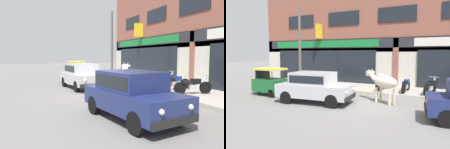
{
  "view_description": "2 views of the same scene",
  "coord_description": "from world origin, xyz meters",
  "views": [
    {
      "loc": [
        10.2,
        -3.81,
        1.93
      ],
      "look_at": [
        -1.98,
        1.0,
        0.79
      ],
      "focal_mm": 35.0,
      "sensor_mm": 36.0,
      "label": 1
    },
    {
      "loc": [
        3.5,
        -9.33,
        2.39
      ],
      "look_at": [
        -2.06,
        1.0,
        1.21
      ],
      "focal_mm": 35.0,
      "sensor_mm": 36.0,
      "label": 2
    }
  ],
  "objects": [
    {
      "name": "shop_building",
      "position": [
        -0.0,
        5.55,
        3.85
      ],
      "size": [
        23.0,
        1.4,
        8.14
      ],
      "color": "#8E5142",
      "rests_on": "ground"
    },
    {
      "name": "motorcycle_2",
      "position": [
        2.38,
        3.26,
        0.56
      ],
      "size": [
        0.67,
        1.79,
        0.88
      ],
      "color": "black",
      "rests_on": "sidewalk"
    },
    {
      "name": "ground_plane",
      "position": [
        0.0,
        0.0,
        0.0
      ],
      "size": [
        90.0,
        90.0,
        0.0
      ],
      "primitive_type": "plane",
      "color": "slate"
    },
    {
      "name": "sidewalk",
      "position": [
        0.0,
        3.75,
        0.09
      ],
      "size": [
        19.0,
        3.09,
        0.18
      ],
      "primitive_type": "cube",
      "color": "#A8A093",
      "rests_on": "ground"
    },
    {
      "name": "motorcycle_0",
      "position": [
        -0.19,
        3.29,
        0.56
      ],
      "size": [
        0.66,
        1.79,
        0.88
      ],
      "color": "black",
      "rests_on": "sidewalk"
    },
    {
      "name": "cow",
      "position": [
        0.57,
        0.65,
        1.01
      ],
      "size": [
        1.94,
        1.29,
        1.61
      ],
      "color": "beige",
      "rests_on": "ground"
    },
    {
      "name": "utility_pole",
      "position": [
        -5.8,
        2.5,
        2.76
      ],
      "size": [
        0.18,
        0.18,
        5.16
      ],
      "primitive_type": "cylinder",
      "color": "#595651",
      "rests_on": "sidewalk"
    },
    {
      "name": "motorcycle_1",
      "position": [
        1.1,
        3.23,
        0.56
      ],
      "size": [
        0.52,
        1.81,
        0.88
      ],
      "color": "black",
      "rests_on": "sidewalk"
    },
    {
      "name": "auto_rickshaw",
      "position": [
        -5.74,
        -0.41,
        0.66
      ],
      "size": [
        2.01,
        1.22,
        1.52
      ],
      "color": "black",
      "rests_on": "ground"
    },
    {
      "name": "car_0",
      "position": [
        4.35,
        -0.86,
        0.81
      ],
      "size": [
        3.78,
        2.14,
        1.46
      ],
      "color": "black",
      "rests_on": "ground"
    },
    {
      "name": "car_1",
      "position": [
        -2.38,
        -0.78,
        0.81
      ],
      "size": [
        3.74,
        2.01,
        1.46
      ],
      "color": "black",
      "rests_on": "ground"
    }
  ]
}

